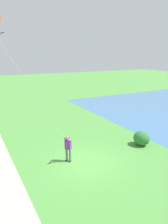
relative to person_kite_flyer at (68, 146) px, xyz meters
name	(u,v)px	position (x,y,z in m)	size (l,w,h in m)	color
ground_plane	(85,162)	(-0.93, 0.62, -1.05)	(120.00, 120.00, 0.00)	#4C8E3D
walkway_path	(4,207)	(4.35, 2.62, -1.04)	(2.40, 32.00, 0.02)	#B7AD99
person_kite_flyer	(68,146)	(0.00, 0.00, 0.00)	(0.61, 0.58, 1.83)	#232328
flying_kite	(4,29)	(3.73, 3.30, 6.55)	(3.86, 3.83, 6.27)	orange
lakeside_shrub	(141,138)	(-5.96, 0.23, -0.50)	(1.15, 1.27, 1.10)	#2D7033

